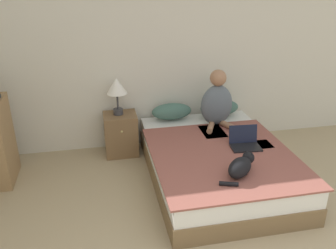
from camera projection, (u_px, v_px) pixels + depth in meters
The scene contains 9 objects.
wall_back at pixel (181, 51), 4.61m from camera, with size 5.80×0.05×2.55m.
bed at pixel (216, 163), 4.07m from camera, with size 1.51×2.08×0.42m.
pillow_near at pixel (172, 111), 4.68m from camera, with size 0.53×0.26×0.21m.
pillow_far at pixel (219, 108), 4.80m from camera, with size 0.53×0.26×0.21m.
person_sitting at pixel (217, 102), 4.43m from camera, with size 0.41×0.40×0.72m.
cat_tabby at pixel (241, 166), 3.40m from camera, with size 0.45×0.37×0.19m.
laptop_open at pixel (245, 143), 3.97m from camera, with size 0.34×0.28×0.22m.
nightstand at pixel (121, 134), 4.62m from camera, with size 0.42×0.38×0.55m.
table_lamp at pixel (117, 88), 4.38m from camera, with size 0.26×0.26×0.48m.
Camera 1 is at (-1.11, -1.20, 2.26)m, focal length 38.00 mm.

